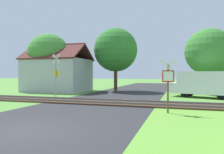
% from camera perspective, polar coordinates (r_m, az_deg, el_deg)
% --- Properties ---
extents(ground_plane, '(160.00, 160.00, 0.00)m').
position_cam_1_polar(ground_plane, '(8.51, -21.78, -13.03)').
color(ground_plane, '#5B933D').
extents(road_asphalt, '(7.67, 80.00, 0.01)m').
position_cam_1_polar(road_asphalt, '(10.11, -14.52, -10.77)').
color(road_asphalt, '#2D2D30').
rests_on(road_asphalt, ground).
extents(rail_track, '(60.00, 2.60, 0.22)m').
position_cam_1_polar(rail_track, '(15.34, -2.90, -6.57)').
color(rail_track, '#422D1E').
rests_on(rail_track, ground).
extents(stop_sign_near, '(0.87, 0.21, 2.83)m').
position_cam_1_polar(stop_sign_near, '(11.58, 14.43, -1.00)').
color(stop_sign_near, brown).
rests_on(stop_sign_near, ground).
extents(crossing_sign_far, '(0.86, 0.24, 3.76)m').
position_cam_1_polar(crossing_sign_far, '(19.47, -14.43, 1.11)').
color(crossing_sign_far, '#9E9EA5').
rests_on(crossing_sign_far, ground).
extents(house, '(7.00, 5.91, 5.53)m').
position_cam_1_polar(house, '(26.30, -13.92, 0.77)').
color(house, '#B7B7BC').
rests_on(house, ground).
extents(tree_center, '(5.10, 5.10, 7.40)m').
position_cam_1_polar(tree_center, '(25.78, 0.95, 7.07)').
color(tree_center, '#513823').
rests_on(tree_center, ground).
extents(tree_right, '(4.67, 4.67, 6.59)m').
position_cam_1_polar(tree_right, '(24.02, 23.93, 6.05)').
color(tree_right, '#513823').
rests_on(tree_right, ground).
extents(tree_left, '(4.88, 4.88, 6.74)m').
position_cam_1_polar(tree_left, '(26.65, -16.19, 5.66)').
color(tree_left, '#513823').
rests_on(tree_left, ground).
extents(tree_far, '(5.41, 5.41, 7.08)m').
position_cam_1_polar(tree_far, '(29.62, 26.96, 5.28)').
color(tree_far, '#513823').
rests_on(tree_far, ground).
extents(mail_truck, '(5.24, 3.34, 2.24)m').
position_cam_1_polar(mail_truck, '(20.17, 22.56, -1.49)').
color(mail_truck, white).
rests_on(mail_truck, ground).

